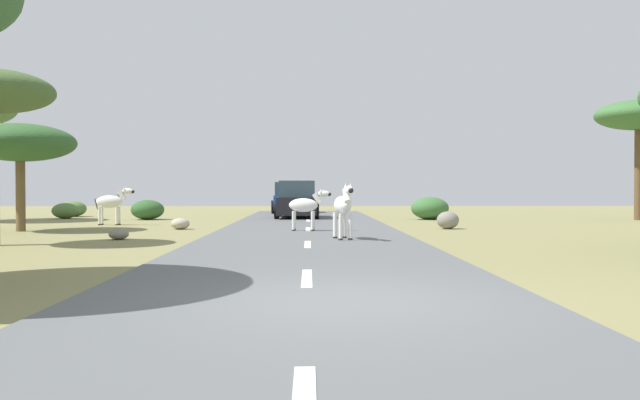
% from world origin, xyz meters
% --- Properties ---
extents(ground_plane, '(90.00, 90.00, 0.00)m').
position_xyz_m(ground_plane, '(0.00, 0.00, 0.00)').
color(ground_plane, olive).
extents(road, '(6.00, 64.00, 0.05)m').
position_xyz_m(road, '(-0.45, 0.00, 0.03)').
color(road, '#56595B').
rests_on(road, ground_plane).
extents(lane_markings, '(0.16, 56.00, 0.01)m').
position_xyz_m(lane_markings, '(-0.45, -1.00, 0.05)').
color(lane_markings, silver).
rests_on(lane_markings, road).
extents(zebra_0, '(0.60, 1.61, 1.53)m').
position_xyz_m(zebra_0, '(0.51, 9.59, 0.96)').
color(zebra_0, silver).
rests_on(zebra_0, road).
extents(zebra_1, '(1.60, 0.47, 1.50)m').
position_xyz_m(zebra_1, '(-8.13, 17.52, 0.90)').
color(zebra_1, silver).
rests_on(zebra_1, ground_plane).
extents(zebra_2, '(1.45, 0.50, 1.37)m').
position_xyz_m(zebra_2, '(-0.52, 13.21, 0.87)').
color(zebra_2, silver).
rests_on(zebra_2, road).
extents(car_0, '(2.05, 4.35, 1.74)m').
position_xyz_m(car_0, '(-0.96, 22.75, 0.85)').
color(car_0, black).
rests_on(car_0, road).
extents(car_1, '(2.23, 4.44, 1.74)m').
position_xyz_m(car_1, '(-1.55, 29.14, 0.85)').
color(car_1, '#1E479E').
rests_on(car_1, road).
extents(tree_2, '(3.82, 3.82, 5.41)m').
position_xyz_m(tree_2, '(14.48, 21.14, 4.68)').
color(tree_2, brown).
rests_on(tree_2, ground_plane).
extents(tree_4, '(3.60, 3.60, 3.59)m').
position_xyz_m(tree_4, '(-10.04, 13.85, 2.94)').
color(tree_4, brown).
rests_on(tree_4, ground_plane).
extents(bush_0, '(1.32, 1.19, 0.79)m').
position_xyz_m(bush_0, '(-12.40, 25.20, 0.40)').
color(bush_0, '#4C7038').
rests_on(bush_0, ground_plane).
extents(bush_1, '(1.24, 1.11, 0.74)m').
position_xyz_m(bush_1, '(-11.99, 23.03, 0.37)').
color(bush_1, '#4C7038').
rests_on(bush_1, ground_plane).
extents(bush_2, '(1.73, 1.56, 1.04)m').
position_xyz_m(bush_2, '(5.16, 21.85, 0.52)').
color(bush_2, '#386633').
rests_on(bush_2, ground_plane).
extents(bush_3, '(1.51, 1.36, 0.91)m').
position_xyz_m(bush_3, '(-7.83, 21.94, 0.45)').
color(bush_3, '#2D5628').
rests_on(bush_3, ground_plane).
extents(rock_0, '(0.78, 0.68, 0.62)m').
position_xyz_m(rock_0, '(4.49, 14.84, 0.31)').
color(rock_0, gray).
rests_on(rock_0, ground_plane).
extents(rock_1, '(0.65, 0.64, 0.39)m').
position_xyz_m(rock_1, '(-4.92, 14.82, 0.20)').
color(rock_1, '#A89E8C').
rests_on(rock_1, ground_plane).
extents(rock_2, '(0.55, 0.60, 0.30)m').
position_xyz_m(rock_2, '(-5.75, 10.29, 0.15)').
color(rock_2, gray).
rests_on(rock_2, ground_plane).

